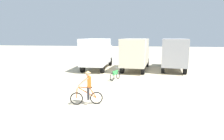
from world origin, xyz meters
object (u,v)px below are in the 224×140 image
(box_truck_cream_rv, at_px, (136,53))
(box_truck_grey_hauler, at_px, (174,53))
(box_truck_avon_van, at_px, (97,52))
(bicycle_spare, at_px, (115,75))
(cyclist_orange_shirt, at_px, (87,89))

(box_truck_cream_rv, bearing_deg, box_truck_grey_hauler, 9.16)
(box_truck_avon_van, height_order, bicycle_spare, box_truck_avon_van)
(box_truck_cream_rv, height_order, cyclist_orange_shirt, box_truck_cream_rv)
(cyclist_orange_shirt, height_order, bicycle_spare, cyclist_orange_shirt)
(box_truck_cream_rv, bearing_deg, box_truck_avon_van, 179.91)
(box_truck_cream_rv, distance_m, cyclist_orange_shirt, 11.44)
(box_truck_cream_rv, xyz_separation_m, bicycle_spare, (-1.56, -5.16, -1.48))
(cyclist_orange_shirt, distance_m, bicycle_spare, 6.06)
(cyclist_orange_shirt, bearing_deg, box_truck_cream_rv, 78.55)
(box_truck_grey_hauler, bearing_deg, box_truck_avon_van, -175.56)
(box_truck_avon_van, distance_m, cyclist_orange_shirt, 11.39)
(box_truck_avon_van, distance_m, box_truck_grey_hauler, 8.29)
(box_truck_cream_rv, height_order, bicycle_spare, box_truck_cream_rv)
(box_truck_avon_van, distance_m, bicycle_spare, 6.01)
(bicycle_spare, bearing_deg, cyclist_orange_shirt, -96.65)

